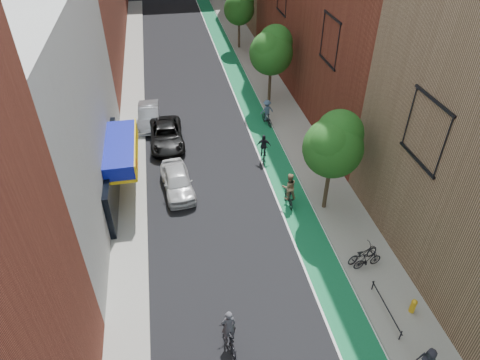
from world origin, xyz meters
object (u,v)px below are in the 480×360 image
parked_car_white (177,181)px  cyclist_lead (229,334)px  cyclist_lane_near (289,191)px  cyclist_lane_mid (264,151)px  parked_car_silver (149,116)px  fire_hydrant (413,305)px  cyclist_lane_far (267,114)px  parked_car_black (166,135)px

parked_car_white → cyclist_lead: cyclist_lead is taller
cyclist_lane_near → cyclist_lane_mid: 4.93m
parked_car_white → parked_car_silver: 9.22m
cyclist_lane_mid → fire_hydrant: 14.29m
parked_car_silver → cyclist_lane_far: 9.38m
cyclist_lead → parked_car_white: bearing=-91.1°
cyclist_lane_far → fire_hydrant: bearing=85.7°
cyclist_lane_near → cyclist_lane_mid: (-0.41, 4.91, -0.16)m
parked_car_black → cyclist_lane_near: size_ratio=2.42×
fire_hydrant → parked_car_silver: bearing=119.7°
parked_car_white → cyclist_lane_far: size_ratio=2.16×
parked_car_black → cyclist_lane_near: bearing=-50.8°
cyclist_lead → fire_hydrant: cyclist_lead is taller
parked_car_black → cyclist_lane_far: cyclist_lane_far is taller
parked_car_silver → cyclist_lane_near: (8.21, -11.60, 0.17)m
parked_car_white → cyclist_lane_far: bearing=38.5°
parked_car_black → parked_car_silver: 3.45m
parked_car_black → cyclist_lane_mid: cyclist_lane_mid is taller
cyclist_lane_far → fire_hydrant: 18.91m
parked_car_black → cyclist_lane_far: 8.16m
parked_car_white → cyclist_lane_near: (6.61, -2.51, 0.16)m
cyclist_lead → parked_car_silver: bearing=-89.8°
parked_car_black → fire_hydrant: bearing=-59.4°
parked_car_silver → cyclist_lead: cyclist_lead is taller
cyclist_lane_far → fire_hydrant: cyclist_lane_far is taller
parked_car_black → cyclist_lead: cyclist_lead is taller
parked_car_black → parked_car_silver: (-1.22, 3.23, 0.02)m
parked_car_black → fire_hydrant: (10.45, -17.21, -0.15)m
cyclist_lane_mid → cyclist_lane_far: 5.20m
parked_car_silver → cyclist_lead: size_ratio=2.08×
cyclist_lane_far → cyclist_lane_mid: bearing=62.3°
parked_car_white → cyclist_lane_near: cyclist_lane_near is taller
parked_car_silver → cyclist_lane_near: 14.21m
parked_car_black → parked_car_silver: size_ratio=1.15×
cyclist_lane_near → fire_hydrant: bearing=112.5°
cyclist_lead → cyclist_lane_mid: size_ratio=1.10×
parked_car_black → cyclist_lane_near: (6.99, -8.37, 0.19)m
parked_car_silver → cyclist_lead: bearing=-80.3°
parked_car_silver → cyclist_lead: (3.02, -20.44, -0.00)m
parked_car_white → cyclist_lane_far: cyclist_lane_far is taller
parked_car_silver → cyclist_lane_far: size_ratio=2.21×
cyclist_lane_near → parked_car_black: bearing=-49.0°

